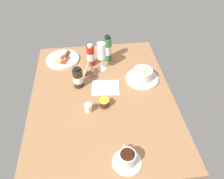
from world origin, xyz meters
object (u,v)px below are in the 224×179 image
Objects in this scene: cutlery_setting at (105,87)px; wine_glass at (101,52)px; jam_jar at (104,103)px; sauce_bottle_red at (91,56)px; porridge_bowl at (142,75)px; breakfast_plate at (63,59)px; menu_card at (89,69)px; sauce_bottle_green at (108,49)px; coffee_cup at (127,159)px; sauce_bottle_brown at (78,78)px; creamer_jug at (88,108)px.

wine_glass is (19.17, -0.03, 13.00)cm from cutlery_setting.
sauce_bottle_red reaches higher than jam_jar.
wine_glass reaches higher than porridge_bowl.
menu_card is (-18.35, -18.27, 3.99)cm from breakfast_plate.
wine_glass reaches higher than menu_card.
sauce_bottle_green is at bearing -9.72° from cutlery_setting.
sauce_bottle_brown is at bearing 21.00° from coffee_cup.
cutlery_setting is (-4.89, 24.55, -3.26)cm from porridge_bowl.
wine_glass is at bearing -128.55° from sauce_bottle_red.
creamer_jug is at bearing 176.30° from menu_card.
breakfast_plate is (50.01, 16.22, -1.75)cm from creamer_jug.
breakfast_plate is 26.20cm from menu_card.
creamer_jug is (-22.72, 35.34, -0.84)cm from porridge_bowl.
sauce_bottle_green is (80.06, 0.08, 5.58)cm from coffee_cup.
sauce_bottle_red is (75.55, 12.12, 4.23)cm from coffee_cup.
wine_glass is at bearing -16.30° from creamer_jug.
sauce_bottle_brown is (-15.36, 15.88, -6.98)cm from wine_glass.
jam_jar is at bearing 177.09° from wine_glass.
breakfast_plate is at bearing 62.11° from porridge_bowl.
sauce_bottle_red is at bearing 15.82° from cutlery_setting.
creamer_jug is 52.61cm from breakfast_plate.
jam_jar is 0.24× the size of breakfast_plate.
sauce_bottle_brown is 0.86× the size of sauce_bottle_red.
breakfast_plate is at bearing 64.28° from wine_glass.
sauce_bottle_red reaches higher than coffee_cup.
wine_glass is 12.17cm from sauce_bottle_green.
porridge_bowl is 1.07× the size of wine_glass.
porridge_bowl is at bearing -141.33° from sauce_bottle_green.
wine_glass is 1.24× the size of sauce_bottle_red.
jam_jar is 0.41× the size of sauce_bottle_brown.
wine_glass is 3.48× the size of jam_jar.
coffee_cup is at bearing -159.00° from sauce_bottle_brown.
sauce_bottle_red is at bearing 7.59° from jam_jar.
creamer_jug is at bearing 148.81° from cutlery_setting.
coffee_cup reaches higher than cutlery_setting.
cutlery_setting is 1.81× the size of menu_card.
menu_card is at bearing -135.13° from breakfast_plate.
menu_card is at bearing -35.33° from sauce_bottle_brown.
porridge_bowl is 1.54× the size of coffee_cup.
breakfast_plate is at bearing 21.46° from sauce_bottle_brown.
sauce_bottle_green is at bearing -69.45° from sauce_bottle_red.
porridge_bowl is 1.53× the size of sauce_bottle_brown.
porridge_bowl is at bearing -52.74° from jam_jar.
porridge_bowl is 2.11× the size of menu_card.
cutlery_setting is 15.35cm from jam_jar.
sauce_bottle_red is at bearing -8.94° from menu_card.
jam_jar is 0.36× the size of sauce_bottle_red.
wine_glass reaches higher than creamer_jug.
sauce_bottle_brown reaches higher than jam_jar.
creamer_jug is 9.48cm from jam_jar.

